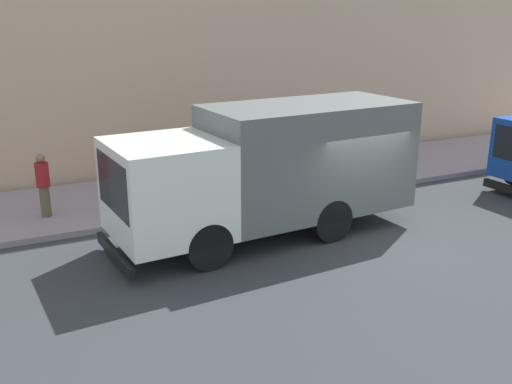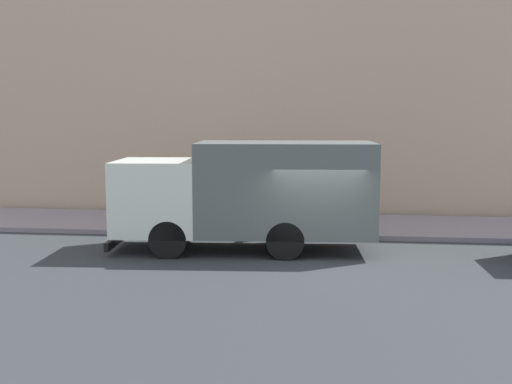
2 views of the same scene
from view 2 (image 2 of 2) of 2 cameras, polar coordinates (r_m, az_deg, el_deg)
name	(u,v)px [view 2 (image 2 of 2)]	position (r m, az deg, el deg)	size (l,w,h in m)	color
ground	(319,261)	(17.17, 5.75, -6.30)	(80.00, 80.00, 0.00)	#323639
sidewalk	(321,225)	(22.18, 5.98, -3.03)	(4.27, 30.00, 0.16)	gray
building_facade	(324,69)	(24.53, 6.24, 11.14)	(0.50, 30.00, 11.42)	#C9AB8D
large_utility_truck	(249,192)	(18.10, -0.62, 0.04)	(2.99, 7.70, 3.18)	white
pedestrian_walking	(234,203)	(20.84, -2.01, -0.98)	(0.40, 0.40, 1.65)	#544D44
pedestrian_standing	(188,202)	(21.32, -6.23, -0.92)	(0.52, 0.52, 1.62)	black
pedestrian_third	(124,197)	(22.53, -11.96, -0.48)	(0.44, 0.44, 1.69)	brown
street_sign_post	(297,183)	(20.23, 3.72, 0.83)	(0.44, 0.08, 2.73)	#4C5156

